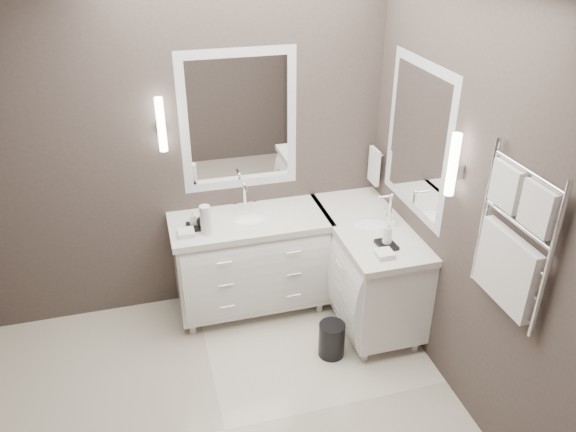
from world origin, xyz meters
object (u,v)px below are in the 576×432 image
object	(u,v)px
vanity_right	(367,263)
towel_ladder	(512,245)
vanity_back	(251,258)
waste_bin	(332,340)

from	to	relation	value
vanity_right	towel_ladder	distance (m)	1.60
vanity_back	vanity_right	xyz separation A→B (m)	(0.88, -0.33, 0.00)
vanity_back	waste_bin	world-z (taller)	vanity_back
vanity_right	waste_bin	world-z (taller)	vanity_right
vanity_right	vanity_back	bearing A→B (deg)	159.62
vanity_back	towel_ladder	distance (m)	2.16
vanity_right	waste_bin	distance (m)	0.68
waste_bin	vanity_back	bearing A→B (deg)	121.63
vanity_back	towel_ladder	xyz separation A→B (m)	(1.10, -1.63, 0.91)
towel_ladder	waste_bin	world-z (taller)	towel_ladder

